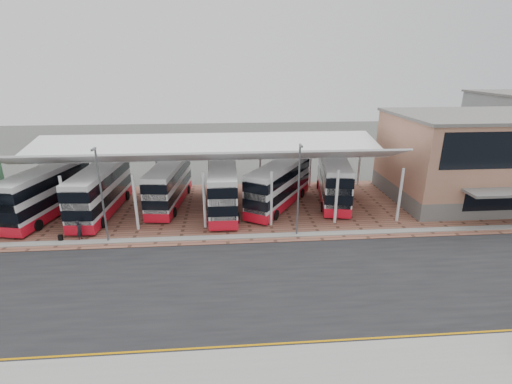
% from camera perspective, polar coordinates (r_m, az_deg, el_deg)
% --- Properties ---
extents(ground, '(140.00, 140.00, 0.00)m').
position_cam_1_polar(ground, '(26.96, 4.48, -12.63)').
color(ground, '#434540').
extents(road, '(120.00, 14.00, 0.02)m').
position_cam_1_polar(road, '(26.12, 4.83, -13.76)').
color(road, black).
rests_on(road, ground).
extents(forecourt, '(72.00, 16.00, 0.06)m').
position_cam_1_polar(forecourt, '(38.74, 4.46, -2.25)').
color(forecourt, brown).
rests_on(forecourt, ground).
extents(sidewalk, '(120.00, 4.00, 0.14)m').
position_cam_1_polar(sidewalk, '(20.00, 8.89, -26.11)').
color(sidewalk, gray).
rests_on(sidewalk, ground).
extents(north_kerb, '(120.00, 0.80, 0.14)m').
position_cam_1_polar(north_kerb, '(32.30, 2.79, -6.72)').
color(north_kerb, gray).
rests_on(north_kerb, ground).
extents(yellow_line_near, '(120.00, 0.12, 0.01)m').
position_cam_1_polar(yellow_line_near, '(21.43, 7.59, -22.44)').
color(yellow_line_near, '#C58000').
rests_on(yellow_line_near, road).
extents(yellow_line_far, '(120.00, 0.12, 0.01)m').
position_cam_1_polar(yellow_line_far, '(21.65, 7.41, -21.92)').
color(yellow_line_far, '#C58000').
rests_on(yellow_line_far, road).
extents(canopy, '(37.00, 11.63, 7.07)m').
position_cam_1_polar(canopy, '(37.52, -7.76, 6.15)').
color(canopy, silver).
rests_on(canopy, ground).
extents(terminal, '(18.40, 14.40, 9.25)m').
position_cam_1_polar(terminal, '(46.31, 31.14, 4.59)').
color(terminal, '#62605D').
rests_on(terminal, ground).
extents(lamp_west, '(0.16, 0.90, 8.07)m').
position_cam_1_polar(lamp_west, '(32.12, -22.71, -0.14)').
color(lamp_west, '#525559').
rests_on(lamp_west, ground).
extents(lamp_east, '(0.16, 0.90, 8.07)m').
position_cam_1_polar(lamp_east, '(31.04, 6.57, 0.64)').
color(lamp_east, '#525559').
rests_on(lamp_east, ground).
extents(bus_0, '(4.81, 11.56, 4.64)m').
position_cam_1_polar(bus_0, '(41.11, -29.47, -0.03)').
color(bus_0, silver).
rests_on(bus_0, forecourt).
extents(bus_1, '(3.26, 11.29, 4.60)m').
position_cam_1_polar(bus_1, '(39.28, -22.80, 0.14)').
color(bus_1, silver).
rests_on(bus_1, forecourt).
extents(bus_2, '(3.58, 10.80, 4.37)m').
position_cam_1_polar(bus_2, '(39.54, -13.20, 1.12)').
color(bus_2, silver).
rests_on(bus_2, forecourt).
extents(bus_3, '(2.89, 11.35, 4.67)m').
position_cam_1_polar(bus_3, '(37.30, -5.03, 0.72)').
color(bus_3, silver).
rests_on(bus_3, forecourt).
extents(bus_4, '(7.92, 10.62, 4.51)m').
position_cam_1_polar(bus_4, '(38.09, 3.56, 1.02)').
color(bus_4, silver).
rests_on(bus_4, forecourt).
extents(bus_5, '(4.55, 11.57, 4.65)m').
position_cam_1_polar(bus_5, '(40.58, 11.79, 1.91)').
color(bus_5, silver).
rests_on(bus_5, forecourt).
extents(pedestrian, '(0.47, 0.67, 1.76)m').
position_cam_1_polar(pedestrian, '(34.53, -25.52, -5.34)').
color(pedestrian, black).
rests_on(pedestrian, forecourt).
extents(suitcase, '(0.33, 0.23, 0.56)m').
position_cam_1_polar(suitcase, '(35.27, -27.86, -6.28)').
color(suitcase, black).
rests_on(suitcase, forecourt).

